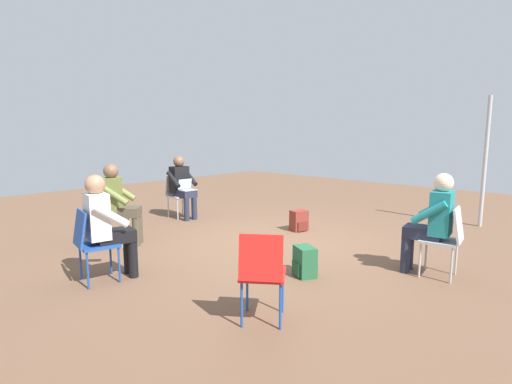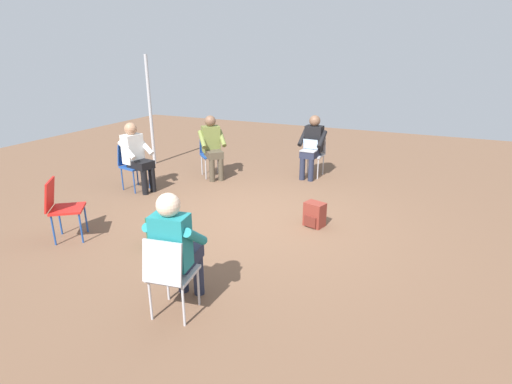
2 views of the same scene
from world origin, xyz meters
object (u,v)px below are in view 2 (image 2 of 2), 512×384
(person_in_white, at_px, (136,154))
(chair_east, at_px, (314,151))
(chair_northeast, at_px, (211,152))
(chair_north, at_px, (132,163))
(chair_northwest, at_px, (61,205))
(person_in_teal, at_px, (176,244))
(backpack_near_laptop_user, at_px, (315,216))
(chair_west, at_px, (169,271))
(backpack_by_empty_chair, at_px, (159,232))
(person_in_olive, at_px, (212,144))
(person_with_laptop, at_px, (312,144))

(person_in_white, bearing_deg, chair_east, 142.03)
(chair_northeast, distance_m, person_in_white, 1.56)
(chair_northeast, bearing_deg, chair_north, 12.13)
(chair_north, xyz_separation_m, person_in_white, (-0.03, -0.16, 0.20))
(chair_northwest, bearing_deg, person_in_teal, 38.30)
(backpack_near_laptop_user, bearing_deg, person_in_white, 86.27)
(chair_northwest, distance_m, backpack_near_laptop_user, 3.49)
(chair_west, height_order, backpack_by_empty_chair, chair_west)
(chair_west, bearing_deg, person_in_teal, 90.00)
(person_in_olive, bearing_deg, chair_west, 70.40)
(chair_west, height_order, person_in_white, person_in_white)
(person_with_laptop, relative_size, backpack_near_laptop_user, 3.44)
(chair_northwest, relative_size, person_in_olive, 0.69)
(chair_east, distance_m, person_in_olive, 2.08)
(chair_north, height_order, person_with_laptop, person_with_laptop)
(chair_northwest, relative_size, backpack_by_empty_chair, 2.36)
(chair_west, relative_size, person_in_olive, 0.69)
(chair_east, height_order, person_with_laptop, person_with_laptop)
(person_in_teal, height_order, backpack_by_empty_chair, person_in_teal)
(person_in_teal, bearing_deg, chair_north, 128.32)
(backpack_near_laptop_user, bearing_deg, chair_east, 16.73)
(chair_north, height_order, chair_west, same)
(person_with_laptop, height_order, person_in_white, same)
(person_in_olive, distance_m, person_in_white, 1.51)
(chair_west, xyz_separation_m, person_with_laptop, (4.94, 0.12, 0.20))
(chair_west, distance_m, backpack_near_laptop_user, 2.72)
(person_with_laptop, height_order, backpack_by_empty_chair, person_with_laptop)
(chair_north, height_order, person_in_white, person_in_white)
(chair_west, relative_size, person_in_teal, 0.69)
(person_in_white, distance_m, person_in_teal, 3.82)
(person_in_teal, bearing_deg, backpack_near_laptop_user, 66.43)
(person_in_olive, height_order, person_in_white, same)
(person_with_laptop, bearing_deg, chair_west, 94.13)
(chair_north, xyz_separation_m, person_with_laptop, (2.06, -2.80, 0.20))
(chair_east, relative_size, chair_north, 1.00)
(person_in_white, bearing_deg, person_in_olive, 157.88)
(chair_northwest, distance_m, person_in_teal, 2.40)
(chair_northwest, bearing_deg, backpack_by_empty_chair, 73.09)
(chair_northeast, relative_size, person_with_laptop, 0.69)
(chair_east, height_order, chair_northwest, same)
(chair_northeast, xyz_separation_m, chair_northwest, (-3.41, 0.29, 0.00))
(person_with_laptop, relative_size, person_in_white, 1.00)
(chair_east, height_order, chair_west, same)
(chair_north, relative_size, chair_northwest, 1.00)
(person_with_laptop, xyz_separation_m, backpack_near_laptop_user, (-2.32, -0.76, -0.53))
(chair_northeast, relative_size, chair_north, 1.00)
(chair_north, xyz_separation_m, backpack_by_empty_chair, (-1.64, -1.82, -0.34))
(chair_west, bearing_deg, person_with_laptop, 82.88)
(chair_north, distance_m, person_in_olive, 1.59)
(chair_east, bearing_deg, person_in_white, 43.39)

